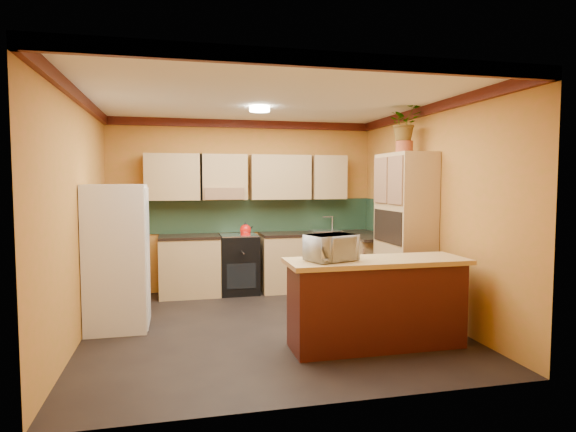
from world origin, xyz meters
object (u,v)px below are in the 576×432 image
at_px(fridge, 117,257).
at_px(breakfast_bar, 376,305).
at_px(base_cabinets_back, 278,263).
at_px(pantry, 405,234).
at_px(stove, 239,264).
at_px(microwave, 331,248).

height_order(fridge, breakfast_bar, fridge).
distance_m(base_cabinets_back, pantry, 2.19).
relative_size(stove, fridge, 0.54).
bearing_deg(base_cabinets_back, breakfast_bar, -80.33).
xyz_separation_m(stove, fridge, (-1.62, -1.50, 0.39)).
xyz_separation_m(fridge, microwave, (2.21, -1.26, 0.21)).
distance_m(stove, pantry, 2.62).
relative_size(stove, microwave, 1.88).
height_order(pantry, breakfast_bar, pantry).
bearing_deg(microwave, base_cabinets_back, 68.69).
height_order(stove, pantry, pantry).
relative_size(base_cabinets_back, breakfast_bar, 2.03).
bearing_deg(fridge, base_cabinets_back, 33.74).
height_order(base_cabinets_back, stove, stove).
bearing_deg(base_cabinets_back, stove, -180.00).
relative_size(base_cabinets_back, stove, 4.01).
bearing_deg(breakfast_bar, microwave, 180.00).
bearing_deg(microwave, stove, 81.50).
xyz_separation_m(fridge, pantry, (3.60, -0.11, 0.20)).
bearing_deg(breakfast_bar, pantry, 52.33).
xyz_separation_m(stove, breakfast_bar, (1.09, -2.76, -0.02)).
bearing_deg(stove, microwave, -77.85).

